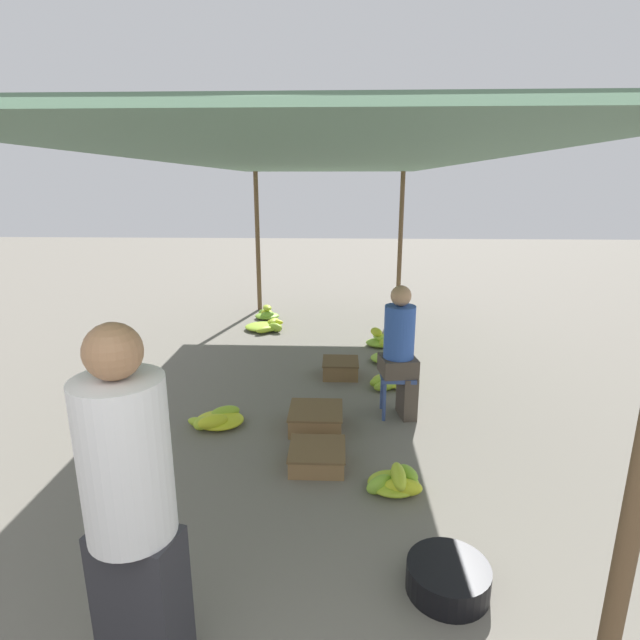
{
  "coord_description": "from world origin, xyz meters",
  "views": [
    {
      "loc": [
        0.21,
        -1.29,
        2.28
      ],
      "look_at": [
        0.0,
        3.84,
        0.86
      ],
      "focal_mm": 28.0,
      "sensor_mm": 36.0,
      "label": 1
    }
  ],
  "objects_px": {
    "vendor_foreground": "(132,513)",
    "banana_pile_left_1": "(216,420)",
    "crate_far": "(317,456)",
    "banana_pile_left_0": "(267,314)",
    "basin_black": "(448,578)",
    "banana_pile_right_0": "(395,482)",
    "stool": "(397,382)",
    "crate_mid": "(340,368)",
    "banana_pile_left_2": "(266,326)",
    "banana_pile_right_2": "(392,357)",
    "vendor_seated": "(401,349)",
    "banana_pile_right_3": "(380,340)",
    "banana_pile_right_1": "(393,379)",
    "crate_near": "(316,418)"
  },
  "relations": [
    {
      "from": "crate_far",
      "to": "crate_mid",
      "type": "bearing_deg",
      "value": 84.53
    },
    {
      "from": "vendor_foreground",
      "to": "basin_black",
      "type": "bearing_deg",
      "value": 21.36
    },
    {
      "from": "vendor_foreground",
      "to": "crate_near",
      "type": "relative_size",
      "value": 3.46
    },
    {
      "from": "banana_pile_right_1",
      "to": "banana_pile_left_0",
      "type": "bearing_deg",
      "value": 123.13
    },
    {
      "from": "stool",
      "to": "vendor_seated",
      "type": "distance_m",
      "value": 0.35
    },
    {
      "from": "banana_pile_right_0",
      "to": "crate_mid",
      "type": "bearing_deg",
      "value": 100.14
    },
    {
      "from": "banana_pile_right_1",
      "to": "crate_mid",
      "type": "bearing_deg",
      "value": 155.26
    },
    {
      "from": "stool",
      "to": "crate_near",
      "type": "distance_m",
      "value": 0.9
    },
    {
      "from": "stool",
      "to": "crate_mid",
      "type": "bearing_deg",
      "value": 118.75
    },
    {
      "from": "vendor_seated",
      "to": "banana_pile_left_1",
      "type": "distance_m",
      "value": 1.93
    },
    {
      "from": "vendor_foreground",
      "to": "crate_near",
      "type": "distance_m",
      "value": 2.76
    },
    {
      "from": "banana_pile_left_2",
      "to": "vendor_seated",
      "type": "bearing_deg",
      "value": -59.01
    },
    {
      "from": "basin_black",
      "to": "banana_pile_right_3",
      "type": "relative_size",
      "value": 1.12
    },
    {
      "from": "vendor_seated",
      "to": "banana_pile_right_3",
      "type": "bearing_deg",
      "value": 90.45
    },
    {
      "from": "vendor_foreground",
      "to": "crate_far",
      "type": "distance_m",
      "value": 2.18
    },
    {
      "from": "vendor_foreground",
      "to": "banana_pile_left_2",
      "type": "relative_size",
      "value": 2.72
    },
    {
      "from": "banana_pile_left_1",
      "to": "crate_far",
      "type": "bearing_deg",
      "value": -33.14
    },
    {
      "from": "vendor_seated",
      "to": "crate_mid",
      "type": "relative_size",
      "value": 3.08
    },
    {
      "from": "stool",
      "to": "banana_pile_left_2",
      "type": "bearing_deg",
      "value": 120.73
    },
    {
      "from": "banana_pile_right_1",
      "to": "crate_mid",
      "type": "relative_size",
      "value": 1.3
    },
    {
      "from": "banana_pile_left_1",
      "to": "crate_far",
      "type": "relative_size",
      "value": 1.21
    },
    {
      "from": "banana_pile_right_3",
      "to": "crate_far",
      "type": "bearing_deg",
      "value": -103.38
    },
    {
      "from": "vendor_foreground",
      "to": "banana_pile_left_2",
      "type": "xyz_separation_m",
      "value": [
        -0.29,
        5.82,
        -0.85
      ]
    },
    {
      "from": "banana_pile_right_2",
      "to": "crate_far",
      "type": "height_order",
      "value": "banana_pile_right_2"
    },
    {
      "from": "vendor_foreground",
      "to": "banana_pile_left_1",
      "type": "relative_size",
      "value": 3.12
    },
    {
      "from": "banana_pile_right_3",
      "to": "stool",
      "type": "bearing_deg",
      "value": -90.06
    },
    {
      "from": "vendor_foreground",
      "to": "banana_pile_left_1",
      "type": "bearing_deg",
      "value": 96.79
    },
    {
      "from": "banana_pile_left_0",
      "to": "banana_pile_left_1",
      "type": "relative_size",
      "value": 0.74
    },
    {
      "from": "stool",
      "to": "banana_pile_left_2",
      "type": "distance_m",
      "value": 3.44
    },
    {
      "from": "crate_mid",
      "to": "vendor_seated",
      "type": "bearing_deg",
      "value": -60.47
    },
    {
      "from": "vendor_foreground",
      "to": "crate_near",
      "type": "height_order",
      "value": "vendor_foreground"
    },
    {
      "from": "vendor_seated",
      "to": "banana_pile_left_0",
      "type": "bearing_deg",
      "value": 117.1
    },
    {
      "from": "vendor_foreground",
      "to": "banana_pile_right_0",
      "type": "xyz_separation_m",
      "value": [
        1.32,
        1.55,
        -0.84
      ]
    },
    {
      "from": "banana_pile_right_2",
      "to": "basin_black",
      "type": "bearing_deg",
      "value": -90.93
    },
    {
      "from": "basin_black",
      "to": "banana_pile_left_0",
      "type": "height_order",
      "value": "banana_pile_left_0"
    },
    {
      "from": "crate_far",
      "to": "banana_pile_left_0",
      "type": "bearing_deg",
      "value": 103.23
    },
    {
      "from": "crate_near",
      "to": "vendor_seated",
      "type": "bearing_deg",
      "value": 20.99
    },
    {
      "from": "banana_pile_left_0",
      "to": "banana_pile_right_0",
      "type": "xyz_separation_m",
      "value": [
        1.7,
        -4.96,
        -0.0
      ]
    },
    {
      "from": "crate_near",
      "to": "banana_pile_left_1",
      "type": "bearing_deg",
      "value": -180.0
    },
    {
      "from": "basin_black",
      "to": "banana_pile_right_1",
      "type": "bearing_deg",
      "value": 90.26
    },
    {
      "from": "basin_black",
      "to": "banana_pile_right_1",
      "type": "xyz_separation_m",
      "value": [
        -0.01,
        3.02,
        -0.0
      ]
    },
    {
      "from": "basin_black",
      "to": "crate_mid",
      "type": "height_order",
      "value": "crate_mid"
    },
    {
      "from": "banana_pile_right_3",
      "to": "crate_mid",
      "type": "bearing_deg",
      "value": -115.59
    },
    {
      "from": "stool",
      "to": "banana_pile_left_2",
      "type": "relative_size",
      "value": 0.68
    },
    {
      "from": "vendor_seated",
      "to": "banana_pile_right_1",
      "type": "xyz_separation_m",
      "value": [
        0.02,
        0.75,
        -0.62
      ]
    },
    {
      "from": "banana_pile_left_1",
      "to": "crate_near",
      "type": "relative_size",
      "value": 1.11
    },
    {
      "from": "banana_pile_right_0",
      "to": "crate_near",
      "type": "xyz_separation_m",
      "value": [
        -0.66,
        1.0,
        0.02
      ]
    },
    {
      "from": "banana_pile_left_0",
      "to": "vendor_foreground",
      "type": "bearing_deg",
      "value": -86.68
    },
    {
      "from": "banana_pile_right_2",
      "to": "crate_mid",
      "type": "bearing_deg",
      "value": -143.52
    },
    {
      "from": "banana_pile_right_2",
      "to": "stool",
      "type": "bearing_deg",
      "value": -94.33
    }
  ]
}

